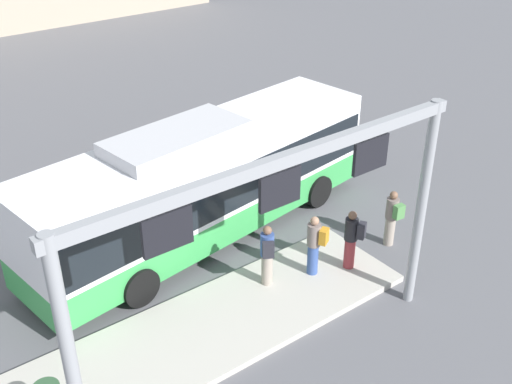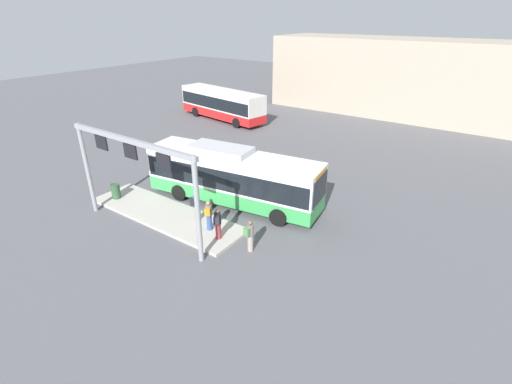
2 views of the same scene
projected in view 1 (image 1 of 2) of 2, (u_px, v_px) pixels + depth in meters
name	position (u px, v px, depth m)	size (l,w,h in m)	color
ground_plane	(206.00, 234.00, 18.11)	(120.00, 120.00, 0.00)	#56565B
platform_curb	(210.00, 329.00, 14.50)	(10.00, 2.80, 0.16)	#B2ADA3
bus_main	(203.00, 179.00, 17.21)	(10.89, 3.97, 3.46)	green
person_boarding	(392.00, 217.00, 17.23)	(0.37, 0.55, 1.67)	gray
person_waiting_near	(352.00, 238.00, 16.04)	(0.53, 0.61, 1.67)	maroon
person_waiting_mid	(267.00, 254.00, 15.43)	(0.54, 0.61, 1.67)	gray
person_waiting_far	(315.00, 244.00, 15.82)	(0.52, 0.60, 1.67)	#334C8C
platform_sign_gantry	(279.00, 226.00, 11.58)	(8.72, 0.24, 5.20)	gray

